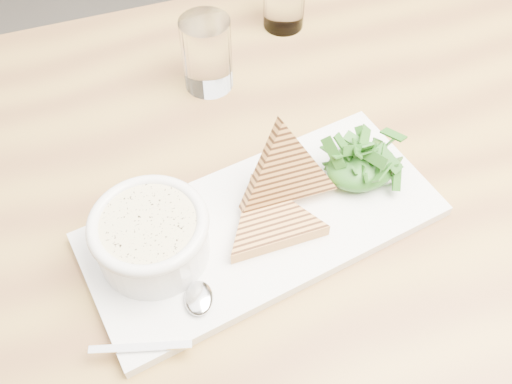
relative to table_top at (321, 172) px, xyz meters
name	(u,v)px	position (x,y,z in m)	size (l,w,h in m)	color
table_top	(321,172)	(0.00, 0.00, 0.00)	(1.31, 0.87, 0.04)	#A37C3B
table_leg_br	(441,88)	(0.61, 0.39, -0.39)	(0.06, 0.06, 0.74)	#A37C3B
platter	(263,224)	(-0.12, -0.06, 0.03)	(0.44, 0.20, 0.02)	white
soup_bowl	(152,240)	(-0.25, -0.05, 0.06)	(0.13, 0.13, 0.05)	white
soup	(148,225)	(-0.25, -0.05, 0.09)	(0.11, 0.11, 0.01)	beige
bowl_rim	(148,224)	(-0.25, -0.05, 0.09)	(0.14, 0.14, 0.01)	white
sandwich_flat	(271,222)	(-0.11, -0.07, 0.05)	(0.14, 0.14, 0.02)	#CA8943
sandwich_lean	(286,173)	(-0.08, -0.04, 0.08)	(0.14, 0.14, 0.08)	#CA8943
salad_base	(361,167)	(0.03, -0.05, 0.05)	(0.09, 0.07, 0.04)	#1B4B18
arugula_pile	(363,162)	(0.03, -0.05, 0.06)	(0.11, 0.10, 0.05)	#2E6B1D
spoon_bowl	(199,298)	(-0.23, -0.13, 0.04)	(0.03, 0.04, 0.01)	silver
spoon_handle	(140,347)	(-0.31, -0.16, 0.04)	(0.11, 0.01, 0.00)	silver
glass_near	(207,54)	(-0.08, 0.21, 0.08)	(0.07, 0.07, 0.11)	white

